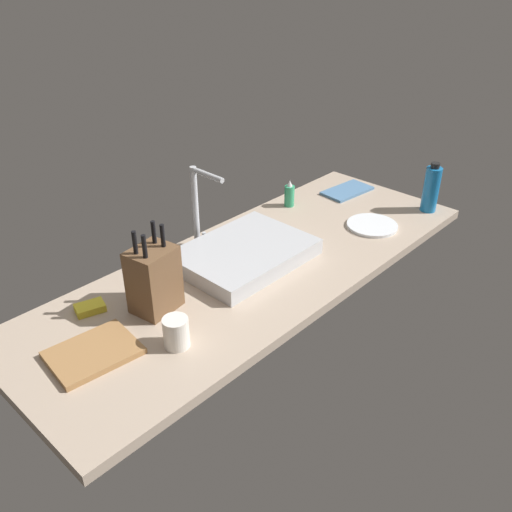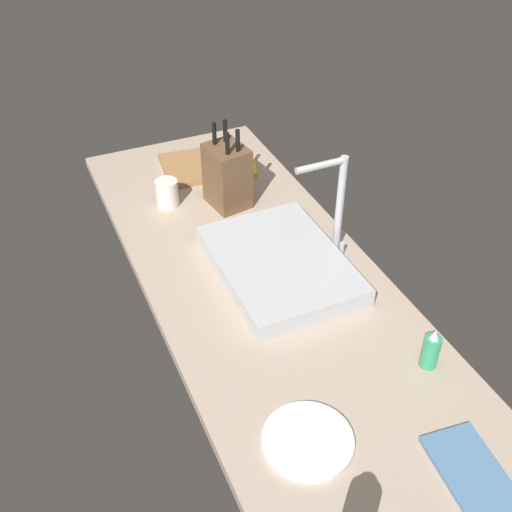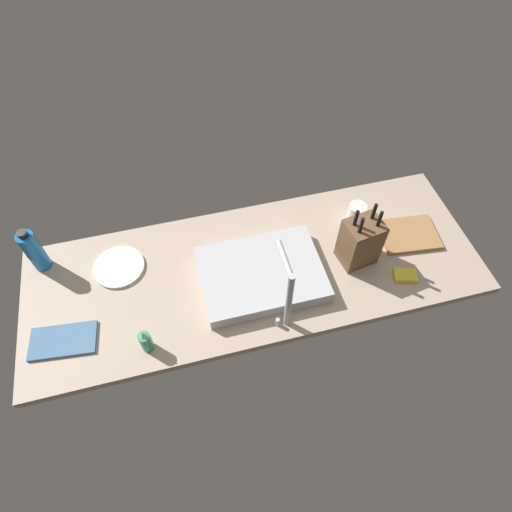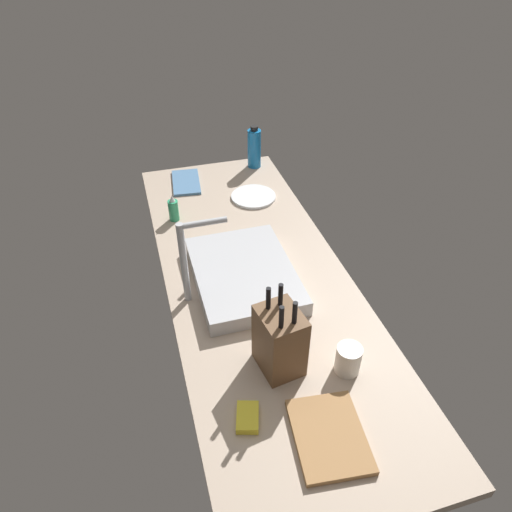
# 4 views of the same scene
# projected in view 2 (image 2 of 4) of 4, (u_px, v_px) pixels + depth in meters

# --- Properties ---
(countertop_slab) EXTENTS (1.85, 0.67, 0.04)m
(countertop_slab) POSITION_uv_depth(u_px,v_px,m) (265.00, 285.00, 1.80)
(countertop_slab) COLOR tan
(countertop_slab) RESTS_ON ground
(sink_basin) EXTENTS (0.48, 0.35, 0.06)m
(sink_basin) POSITION_uv_depth(u_px,v_px,m) (279.00, 265.00, 1.80)
(sink_basin) COLOR #B7BABF
(sink_basin) RESTS_ON countertop_slab
(faucet) EXTENTS (0.06, 0.16, 0.32)m
(faucet) POSITION_uv_depth(u_px,v_px,m) (336.00, 197.00, 1.79)
(faucet) COLOR #B7BABF
(faucet) RESTS_ON countertop_slab
(knife_block) EXTENTS (0.16, 0.14, 0.29)m
(knife_block) POSITION_uv_depth(u_px,v_px,m) (227.00, 176.00, 2.04)
(knife_block) COLOR brown
(knife_block) RESTS_ON countertop_slab
(cutting_board) EXTENTS (0.26, 0.21, 0.02)m
(cutting_board) POSITION_uv_depth(u_px,v_px,m) (189.00, 168.00, 2.27)
(cutting_board) COLOR #9E7042
(cutting_board) RESTS_ON countertop_slab
(soap_bottle) EXTENTS (0.04, 0.04, 0.12)m
(soap_bottle) POSITION_uv_depth(u_px,v_px,m) (431.00, 350.00, 1.51)
(soap_bottle) COLOR #2D9966
(soap_bottle) RESTS_ON countertop_slab
(dinner_plate) EXTENTS (0.21, 0.21, 0.01)m
(dinner_plate) POSITION_uv_depth(u_px,v_px,m) (308.00, 440.00, 1.36)
(dinner_plate) COLOR white
(dinner_plate) RESTS_ON countertop_slab
(dish_towel) EXTENTS (0.25, 0.15, 0.01)m
(dish_towel) POSITION_uv_depth(u_px,v_px,m) (474.00, 477.00, 1.29)
(dish_towel) COLOR teal
(dish_towel) RESTS_ON countertop_slab
(coffee_mug) EXTENTS (0.08, 0.08, 0.09)m
(coffee_mug) POSITION_uv_depth(u_px,v_px,m) (167.00, 193.00, 2.07)
(coffee_mug) COLOR silver
(coffee_mug) RESTS_ON countertop_slab
(dish_sponge) EXTENTS (0.10, 0.08, 0.02)m
(dish_sponge) POSITION_uv_depth(u_px,v_px,m) (248.00, 170.00, 2.25)
(dish_sponge) COLOR yellow
(dish_sponge) RESTS_ON countertop_slab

